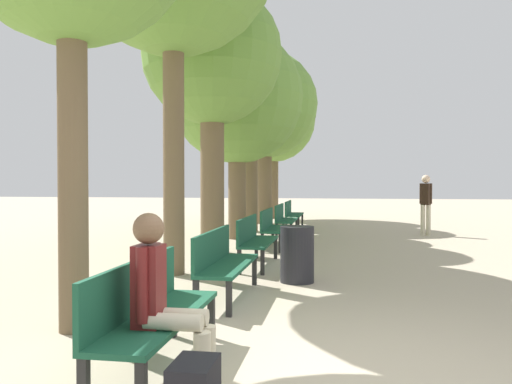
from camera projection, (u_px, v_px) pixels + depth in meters
bench_row_0 at (149, 307)px, 3.78m from camera, size 0.45×1.74×0.84m
bench_row_1 at (222, 259)px, 6.16m from camera, size 0.45×1.74×0.84m
bench_row_2 at (254, 237)px, 8.53m from camera, size 0.45×1.74×0.84m
bench_row_3 at (272, 225)px, 10.90m from camera, size 0.45×1.74×0.84m
bench_row_4 at (284, 217)px, 13.28m from camera, size 0.45×1.74×0.84m
bench_row_5 at (292, 212)px, 15.65m from camera, size 0.45×1.74×0.84m
tree_row_2 at (212, 58)px, 10.05m from camera, size 2.83×2.83×5.42m
tree_row_3 at (237, 99)px, 12.55m from camera, size 3.34×3.34×5.24m
tree_row_4 at (250, 105)px, 14.37m from camera, size 2.52×2.52×5.01m
tree_row_5 at (264, 106)px, 17.13m from camera, size 3.69×3.69×5.95m
tree_row_6 at (273, 121)px, 19.53m from camera, size 3.32×3.32×5.53m
person_seated at (164, 295)px, 3.45m from camera, size 0.57×0.32×1.22m
pedestrian_near at (426, 201)px, 13.46m from camera, size 0.33×0.28×1.63m
trash_bin at (297, 254)px, 7.14m from camera, size 0.48×0.48×0.80m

